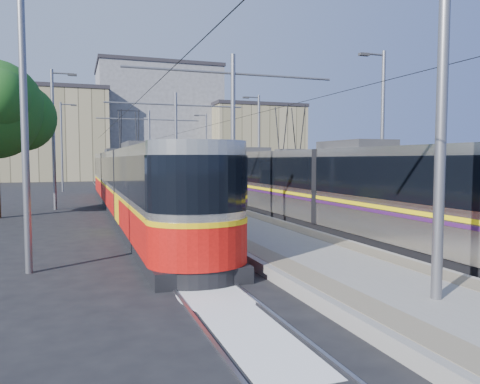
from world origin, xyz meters
name	(u,v)px	position (x,y,z in m)	size (l,w,h in m)	color
ground	(327,268)	(0.00, 0.00, 0.00)	(160.00, 160.00, 0.00)	black
platform	(187,204)	(0.00, 17.00, 0.15)	(4.00, 50.00, 0.30)	gray
tactile_strip_left	(163,203)	(-1.45, 17.00, 0.30)	(0.70, 50.00, 0.01)	gray
tactile_strip_right	(209,201)	(1.45, 17.00, 0.30)	(0.70, 50.00, 0.01)	gray
rails	(187,207)	(0.00, 17.00, 0.02)	(8.71, 70.00, 0.03)	gray
track_arrow	(237,318)	(-3.60, -3.00, 0.01)	(1.20, 5.00, 0.01)	silver
tram_left	(130,182)	(-3.60, 14.86, 1.71)	(2.43, 31.87, 5.50)	black
tram_right	(289,181)	(3.60, 10.02, 1.86)	(2.43, 28.67, 5.50)	black
catenary	(197,130)	(0.00, 14.15, 4.52)	(9.20, 70.00, 7.00)	slate
street_lamps	(173,141)	(0.00, 21.00, 4.18)	(15.18, 38.22, 8.00)	slate
shelter	(201,183)	(0.39, 14.94, 1.56)	(0.93, 1.23, 2.41)	black
tree	(0,112)	(-9.78, 14.93, 5.24)	(5.33, 4.93, 7.75)	#382314
building_left	(48,135)	(-10.00, 60.00, 6.36)	(16.32, 12.24, 12.70)	#9A8C68
building_centre	(157,123)	(6.00, 64.00, 8.68)	(18.36, 14.28, 17.34)	gray
building_right	(253,142)	(20.00, 58.00, 5.68)	(14.28, 10.20, 11.33)	#9A8C68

